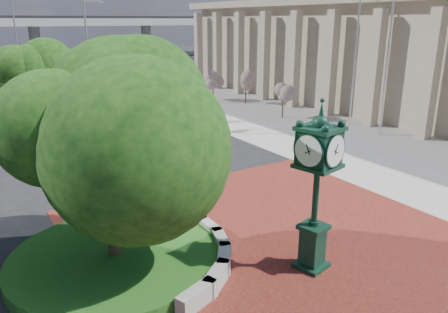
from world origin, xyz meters
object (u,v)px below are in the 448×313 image
parked_car (41,82)px  street_lamp_far (18,31)px  flagpole_a (390,38)px  flagpole_b (356,45)px  street_lamp_near (89,43)px  post_clock (317,181)px

parked_car → street_lamp_far: (-0.44, 8.18, 4.88)m
parked_car → street_lamp_far: bearing=95.9°
parked_car → flagpole_a: bearing=-61.8°
flagpole_a → street_lamp_far: 41.48m
flagpole_b → street_lamp_far: flagpole_b is taller
parked_car → street_lamp_near: street_lamp_near is taller
parked_car → flagpole_a: flagpole_a is taller
flagpole_a → flagpole_b: size_ratio=1.11×
street_lamp_near → post_clock: bearing=-95.2°
post_clock → flagpole_a: 17.24m
street_lamp_near → street_lamp_far: (-3.54, 16.17, 0.72)m
post_clock → flagpole_a: bearing=32.8°
parked_car → street_lamp_near: (3.10, -7.98, 4.16)m
post_clock → flagpole_a: (14.24, 9.18, 3.20)m
street_lamp_near → parked_car: bearing=111.2°
street_lamp_near → street_lamp_far: size_ratio=0.87×
post_clock → parked_car: post_clock is taller
post_clock → flagpole_b: size_ratio=0.47×
post_clock → parked_car: bearing=90.3°
flagpole_a → flagpole_b: (0.66, 3.05, -0.59)m
parked_car → street_lamp_near: 9.52m
flagpole_b → street_lamp_near: flagpole_b is taller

